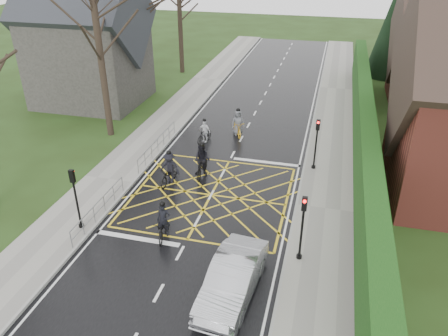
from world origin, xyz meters
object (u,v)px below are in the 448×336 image
at_px(cyclist_back, 202,163).
at_px(cyclist_front, 204,134).
at_px(cyclist_mid, 169,171).
at_px(car, 232,279).
at_px(cyclist_lead, 238,126).
at_px(cyclist_rear, 163,225).

xyz_separation_m(cyclist_back, cyclist_front, (-1.20, 4.44, -0.18)).
xyz_separation_m(cyclist_back, cyclist_mid, (-1.53, -1.24, -0.07)).
bearing_deg(car, cyclist_front, 115.88).
relative_size(cyclist_back, cyclist_lead, 1.00).
distance_m(cyclist_lead, car, 15.32).
bearing_deg(cyclist_lead, cyclist_back, -121.20).
bearing_deg(cyclist_lead, car, -102.77).
bearing_deg(cyclist_rear, cyclist_mid, 95.09).
bearing_deg(car, cyclist_back, 118.70).
height_order(cyclist_rear, cyclist_lead, cyclist_lead).
relative_size(cyclist_rear, cyclist_mid, 0.96).
bearing_deg(cyclist_back, cyclist_mid, -141.50).
relative_size(cyclist_mid, cyclist_lead, 1.00).
relative_size(cyclist_back, cyclist_mid, 1.00).
height_order(cyclist_mid, cyclist_front, cyclist_mid).
relative_size(cyclist_rear, car, 0.43).
bearing_deg(cyclist_rear, cyclist_back, 77.34).
height_order(cyclist_rear, cyclist_front, cyclist_rear).
height_order(cyclist_front, cyclist_lead, cyclist_lead).
bearing_deg(cyclist_lead, cyclist_mid, -131.46).
distance_m(cyclist_back, cyclist_mid, 1.97).
xyz_separation_m(cyclist_mid, car, (5.41, -7.57, 0.06)).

